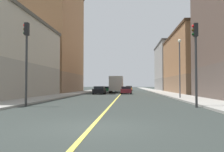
{
  "coord_description": "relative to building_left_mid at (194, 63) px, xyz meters",
  "views": [
    {
      "loc": [
        1.34,
        -8.82,
        1.51
      ],
      "look_at": [
        -1.15,
        28.05,
        2.87
      ],
      "focal_mm": 39.62,
      "sensor_mm": 36.0,
      "label": 1
    }
  ],
  "objects": [
    {
      "name": "car_white",
      "position": [
        -14.67,
        11.02,
        -5.0
      ],
      "size": [
        2.02,
        4.02,
        1.33
      ],
      "color": "white",
      "rests_on": "ground"
    },
    {
      "name": "street_lamp_left_near",
      "position": [
        -6.85,
        -20.53,
        -1.59
      ],
      "size": [
        0.36,
        0.36,
        6.37
      ],
      "color": "#4C4C51",
      "rests_on": "ground"
    },
    {
      "name": "sidewalk_left",
      "position": [
        -5.8,
        10.11,
        -5.59
      ],
      "size": [
        3.31,
        168.0,
        0.15
      ],
      "primitive_type": "cube",
      "color": "#9E9B93",
      "rests_on": "ground"
    },
    {
      "name": "car_green",
      "position": [
        -17.21,
        7.46,
        -5.06
      ],
      "size": [
        2.0,
        4.27,
        1.2
      ],
      "color": "#1E6B38",
      "rests_on": "ground"
    },
    {
      "name": "car_orange",
      "position": [
        -12.35,
        17.5,
        -5.02
      ],
      "size": [
        1.88,
        4.35,
        1.3
      ],
      "color": "orange",
      "rests_on": "ground"
    },
    {
      "name": "car_maroon",
      "position": [
        -12.8,
        -5.43,
        -5.03
      ],
      "size": [
        1.9,
        4.56,
        1.27
      ],
      "color": "maroon",
      "rests_on": "ground"
    },
    {
      "name": "sidewalk_right",
      "position": [
        -21.67,
        10.11,
        -5.59
      ],
      "size": [
        3.31,
        168.0,
        0.15
      ],
      "primitive_type": "cube",
      "color": "#9E9B93",
      "rests_on": "ground"
    },
    {
      "name": "building_left_mid",
      "position": [
        0.0,
        0.0,
        0.0
      ],
      "size": [
        8.59,
        23.16,
        11.3
      ],
      "color": "#8F6B4F",
      "rests_on": "ground"
    },
    {
      "name": "building_left_far",
      "position": [
        0.0,
        22.45,
        0.84
      ],
      "size": [
        8.59,
        19.1,
        12.99
      ],
      "color": "gray",
      "rests_on": "ground"
    },
    {
      "name": "lane_center_stripe",
      "position": [
        -13.74,
        10.11,
        -5.65
      ],
      "size": [
        0.16,
        154.0,
        0.01
      ],
      "primitive_type": "cube",
      "color": "#E5D14C",
      "rests_on": "ground"
    },
    {
      "name": "car_black",
      "position": [
        -17.25,
        -6.86,
        -5.02
      ],
      "size": [
        1.9,
        4.56,
        1.31
      ],
      "color": "black",
      "rests_on": "ground"
    },
    {
      "name": "car_red",
      "position": [
        -14.71,
        26.33,
        -5.01
      ],
      "size": [
        1.91,
        3.96,
        1.33
      ],
      "color": "red",
      "rests_on": "ground"
    },
    {
      "name": "box_truck",
      "position": [
        -14.75,
        0.27,
        -4.0
      ],
      "size": [
        2.56,
        7.97,
        3.16
      ],
      "color": "beige",
      "rests_on": "ground"
    },
    {
      "name": "car_yellow",
      "position": [
        -17.27,
        25.18,
        -5.03
      ],
      "size": [
        1.89,
        4.01,
        1.27
      ],
      "color": "gold",
      "rests_on": "ground"
    },
    {
      "name": "building_right_midblock",
      "position": [
        -27.47,
        1.75,
        5.62
      ],
      "size": [
        8.59,
        19.76,
        22.55
      ],
      "color": "#8F6B4F",
      "rests_on": "ground"
    },
    {
      "name": "ground_plane",
      "position": [
        -13.74,
        -38.89,
        -5.66
      ],
      "size": [
        400.0,
        400.0,
        0.0
      ],
      "primitive_type": "plane",
      "color": "#2D3431",
      "rests_on": "ground"
    },
    {
      "name": "traffic_light_left_near",
      "position": [
        -7.87,
        -30.75,
        -1.95
      ],
      "size": [
        0.4,
        0.32,
        5.7
      ],
      "color": "#2D2D2D",
      "rests_on": "ground"
    },
    {
      "name": "traffic_light_right_near",
      "position": [
        -19.63,
        -30.75,
        -1.81
      ],
      "size": [
        0.4,
        0.32,
        5.94
      ],
      "color": "#2D2D2D",
      "rests_on": "ground"
    }
  ]
}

